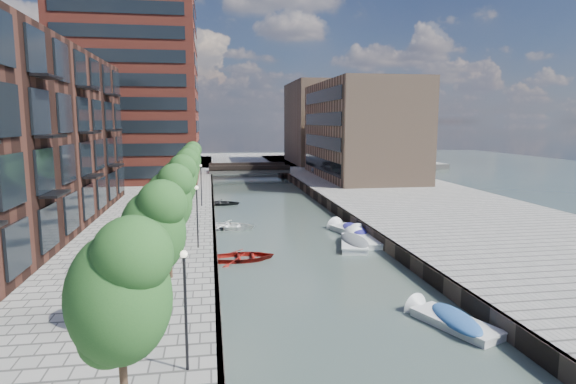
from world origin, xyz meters
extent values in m
plane|color=#38473F|center=(0.00, 40.00, 0.00)|extent=(300.00, 300.00, 0.00)
cube|color=gray|center=(16.00, 40.00, 0.50)|extent=(20.00, 140.00, 1.00)
cube|color=#332823|center=(-6.10, 40.00, 0.50)|extent=(0.25, 140.00, 1.00)
cube|color=#332823|center=(6.10, 40.00, 0.50)|extent=(0.25, 140.00, 1.00)
cube|color=gray|center=(0.00, 100.00, 0.50)|extent=(80.00, 40.00, 1.00)
cube|color=black|center=(-20.00, 30.00, 8.00)|extent=(8.00, 38.00, 14.00)
cube|color=maroon|center=(-17.00, 65.00, 16.00)|extent=(18.00, 18.00, 30.00)
cube|color=#917158|center=(16.00, 62.00, 8.00)|extent=(12.00, 25.00, 14.00)
cube|color=#917158|center=(16.00, 88.00, 9.00)|extent=(12.00, 20.00, 16.00)
cube|color=gray|center=(0.00, 72.00, 1.30)|extent=(13.00, 6.00, 0.60)
cube|color=#332823|center=(0.00, 69.20, 1.90)|extent=(13.00, 0.40, 0.80)
cube|color=#332823|center=(0.00, 74.80, 1.90)|extent=(13.00, 0.40, 0.80)
ellipsoid|color=#1F521E|center=(-8.50, 4.00, 5.33)|extent=(2.50, 2.50, 3.25)
cylinder|color=#382619|center=(-8.50, 11.00, 2.60)|extent=(0.20, 0.20, 3.20)
ellipsoid|color=#1F521E|center=(-8.50, 11.00, 5.33)|extent=(2.50, 2.50, 3.25)
cylinder|color=#382619|center=(-8.50, 18.00, 2.60)|extent=(0.20, 0.20, 3.20)
ellipsoid|color=#1F521E|center=(-8.50, 18.00, 5.33)|extent=(2.50, 2.50, 3.25)
cylinder|color=#382619|center=(-8.50, 25.00, 2.60)|extent=(0.20, 0.20, 3.20)
ellipsoid|color=#1F521E|center=(-8.50, 25.00, 5.33)|extent=(2.50, 2.50, 3.25)
cylinder|color=#382619|center=(-8.50, 32.00, 2.60)|extent=(0.20, 0.20, 3.20)
ellipsoid|color=#1F521E|center=(-8.50, 32.00, 5.33)|extent=(2.50, 2.50, 3.25)
cylinder|color=#382619|center=(-8.50, 39.00, 2.60)|extent=(0.20, 0.20, 3.20)
ellipsoid|color=#1F521E|center=(-8.50, 39.00, 5.33)|extent=(2.50, 2.50, 3.25)
cylinder|color=#382619|center=(-8.50, 46.00, 2.60)|extent=(0.20, 0.20, 3.20)
ellipsoid|color=#1F521E|center=(-8.50, 46.00, 5.33)|extent=(2.50, 2.50, 3.25)
cylinder|color=black|center=(-7.20, 8.00, 3.00)|extent=(0.10, 0.10, 4.00)
sphere|color=#FFF2CC|center=(-7.20, 8.00, 5.00)|extent=(0.24, 0.24, 0.24)
cylinder|color=black|center=(-7.20, 24.00, 3.00)|extent=(0.10, 0.10, 4.00)
sphere|color=#FFF2CC|center=(-7.20, 24.00, 5.00)|extent=(0.24, 0.24, 0.24)
cylinder|color=black|center=(-7.20, 40.00, 3.00)|extent=(0.10, 0.10, 4.00)
sphere|color=#FFF2CC|center=(-7.20, 40.00, 5.00)|extent=(0.24, 0.24, 0.24)
imported|color=maroon|center=(-4.25, 24.03, 0.00)|extent=(4.43, 3.24, 0.89)
imported|color=white|center=(-4.77, 33.81, 0.00)|extent=(5.20, 4.28, 0.94)
imported|color=black|center=(-5.12, 46.26, 0.00)|extent=(4.45, 3.47, 0.84)
cube|color=silver|center=(4.54, 11.73, 0.04)|extent=(2.99, 4.41, 0.58)
cube|color=silver|center=(4.54, 11.73, 0.36)|extent=(3.09, 4.52, 0.09)
cone|color=silver|center=(3.75, 13.64, 0.09)|extent=(1.72, 1.33, 1.53)
ellipsoid|color=#204D93|center=(4.54, 11.73, 0.40)|extent=(2.77, 4.04, 0.50)
cube|color=white|center=(5.40, 27.26, 0.05)|extent=(2.05, 4.73, 0.65)
cube|color=white|center=(5.40, 27.26, 0.40)|extent=(2.14, 4.84, 0.10)
cone|color=white|center=(5.57, 29.56, 0.10)|extent=(1.77, 1.03, 1.71)
cube|color=white|center=(5.40, 30.07, 0.05)|extent=(3.27, 5.05, 0.67)
cube|color=white|center=(5.40, 30.07, 0.41)|extent=(3.38, 5.17, 0.10)
cone|color=white|center=(4.59, 32.29, 0.10)|extent=(1.96, 1.47, 1.75)
ellipsoid|color=navy|center=(5.40, 30.07, 0.46)|extent=(3.03, 4.62, 0.58)
cube|color=white|center=(4.20, 26.21, 0.05)|extent=(3.03, 5.15, 0.69)
cube|color=white|center=(4.20, 26.21, 0.42)|extent=(3.14, 5.28, 0.11)
cone|color=white|center=(4.85, 28.54, 0.11)|extent=(1.98, 1.40, 1.79)
ellipsoid|color=#515458|center=(4.20, 26.21, 0.47)|extent=(2.82, 4.72, 0.59)
imported|color=silver|center=(11.16, 66.47, 1.71)|extent=(3.15, 4.48, 1.42)
camera|label=1|loc=(-6.29, -7.46, 9.25)|focal=30.00mm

